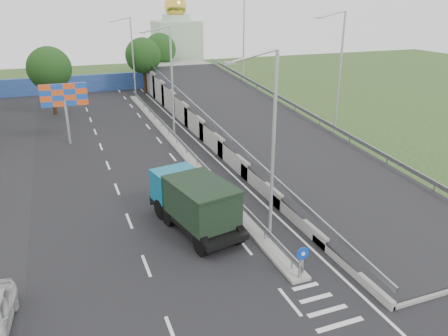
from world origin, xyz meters
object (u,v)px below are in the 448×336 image
lamp_post_mid (170,77)px  dump_truck (194,201)px  church (177,45)px  lamp_post_near (270,140)px  billboard (64,98)px  lamp_post_far (131,53)px  sign_bollard (301,263)px

lamp_post_mid → dump_truck: lamp_post_mid is taller
lamp_post_mid → church: 35.41m
lamp_post_near → dump_truck: size_ratio=1.36×
church → billboard: size_ratio=2.51×
lamp_post_far → sign_bollard: bearing=-90.1°
church → billboard: church is taller
lamp_post_near → lamp_post_far: (0.00, 40.00, 0.00)m
sign_bollard → billboard: billboard is taller
sign_bollard → dump_truck: (-3.08, 6.72, 0.68)m
church → dump_truck: 52.87m
lamp_post_mid → church: church is taller
lamp_post_mid → lamp_post_far: 20.00m
lamp_post_mid → billboard: lamp_post_mid is taller
sign_bollard → lamp_post_near: 6.12m
sign_bollard → church: bearing=80.2°
billboard → dump_truck: bearing=-72.8°
billboard → dump_truck: 20.15m
lamp_post_mid → lamp_post_far: size_ratio=1.00×
church → dump_truck: church is taller
lamp_post_mid → lamp_post_near: bearing=-90.0°
sign_bollard → dump_truck: 7.43m
lamp_post_far → lamp_post_near: bearing=-90.0°
dump_truck → billboard: bearing=95.6°
lamp_post_mid → dump_truck: size_ratio=1.36×
sign_bollard → lamp_post_far: size_ratio=0.17×
sign_bollard → lamp_post_mid: bearing=89.7°
church → lamp_post_near: bearing=-100.4°
lamp_post_near → church: size_ratio=0.73×
lamp_post_near → dump_truck: lamp_post_near is taller
lamp_post_far → church: 17.15m
lamp_post_mid → sign_bollard: bearing=-90.3°
lamp_post_mid → billboard: bearing=167.6°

